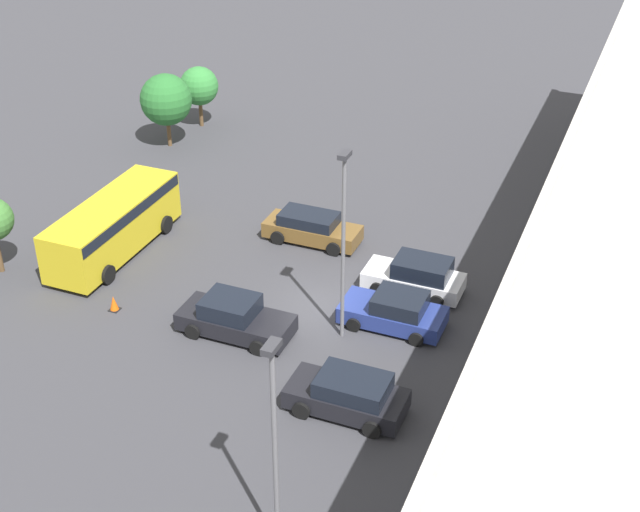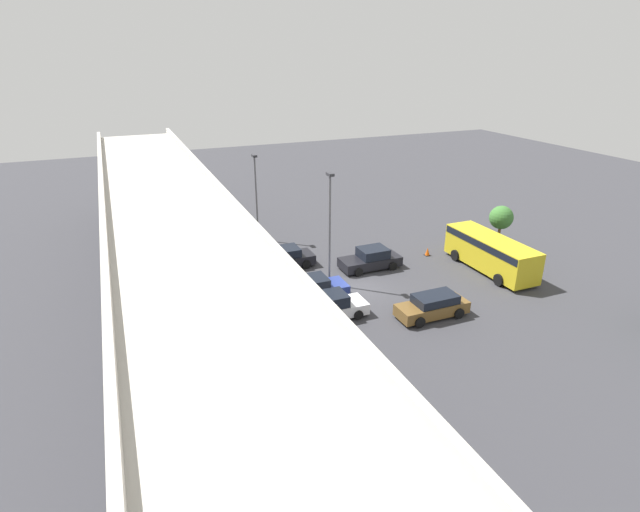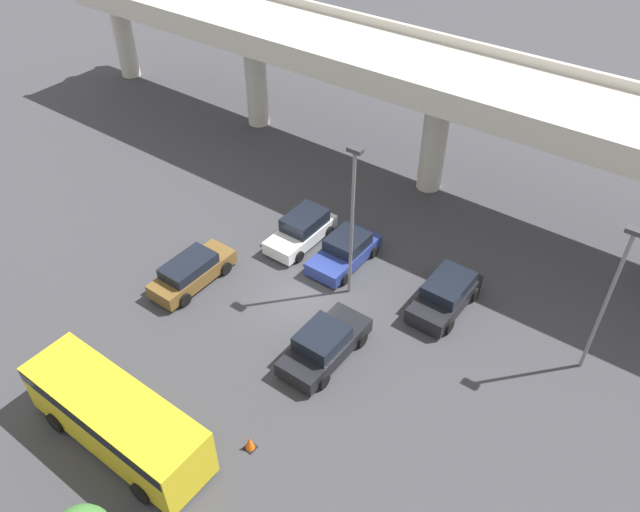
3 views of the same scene
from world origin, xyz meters
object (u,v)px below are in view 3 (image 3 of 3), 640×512
at_px(parked_car_4, 446,294).
at_px(traffic_cone, 250,443).
at_px(lamp_post_near_aisle, 352,214).
at_px(parked_car_1, 302,230).
at_px(parked_car_3, 324,344).
at_px(parked_car_0, 192,271).
at_px(shuttle_bus, 116,416).
at_px(parked_car_2, 345,251).
at_px(lamp_post_mid_lot, 610,292).

height_order(parked_car_4, traffic_cone, parked_car_4).
xyz_separation_m(parked_car_4, lamp_post_near_aisle, (-4.38, -1.93, 4.08)).
relative_size(parked_car_1, lamp_post_near_aisle, 0.53).
xyz_separation_m(parked_car_3, lamp_post_near_aisle, (-1.51, 4.22, 4.10)).
xyz_separation_m(parked_car_0, shuttle_bus, (4.52, -8.35, 0.84)).
bearing_deg(traffic_cone, shuttle_bus, -147.65).
bearing_deg(parked_car_1, parked_car_4, 90.56).
bearing_deg(traffic_cone, parked_car_0, 147.66).
distance_m(parked_car_2, parked_car_4, 5.90).
distance_m(lamp_post_mid_lot, traffic_cone, 15.67).
bearing_deg(lamp_post_mid_lot, parked_car_1, -178.80).
bearing_deg(traffic_cone, lamp_post_mid_lot, 52.79).
relative_size(parked_car_1, shuttle_bus, 0.54).
bearing_deg(parked_car_2, parked_car_1, -91.07).
distance_m(parked_car_0, parked_car_4, 12.82).
relative_size(parked_car_0, parked_car_2, 1.08).
bearing_deg(parked_car_1, lamp_post_mid_lot, 91.20).
bearing_deg(parked_car_4, shuttle_bus, -24.83).
bearing_deg(parked_car_0, parked_car_1, -21.61).
bearing_deg(shuttle_bus, traffic_cone, -147.65).
xyz_separation_m(parked_car_0, lamp_post_near_aisle, (6.86, 4.25, 4.11)).
distance_m(parked_car_0, parked_car_1, 6.55).
height_order(parked_car_0, parked_car_4, parked_car_4).
relative_size(parked_car_4, lamp_post_near_aisle, 0.53).
height_order(parked_car_3, parked_car_4, parked_car_3).
bearing_deg(parked_car_0, traffic_cone, -122.34).
relative_size(parked_car_0, traffic_cone, 6.78).
relative_size(parked_car_0, lamp_post_near_aisle, 0.57).
bearing_deg(shuttle_bus, parked_car_0, -61.59).
height_order(parked_car_4, lamp_post_mid_lot, lamp_post_mid_lot).
xyz_separation_m(parked_car_1, lamp_post_mid_lot, (15.56, 0.33, 3.77)).
bearing_deg(parked_car_1, parked_car_3, 44.52).
relative_size(parked_car_4, lamp_post_mid_lot, 0.57).
distance_m(parked_car_2, lamp_post_mid_lot, 13.21).
xyz_separation_m(parked_car_2, parked_car_4, (5.89, 0.14, 0.06)).
bearing_deg(parked_car_1, parked_car_2, 88.93).
bearing_deg(lamp_post_mid_lot, parked_car_3, -146.38).
relative_size(parked_car_3, traffic_cone, 6.87).
distance_m(shuttle_bus, traffic_cone, 5.28).
relative_size(parked_car_2, traffic_cone, 6.30).
height_order(parked_car_1, parked_car_4, parked_car_1).
bearing_deg(lamp_post_near_aisle, lamp_post_mid_lot, 11.02).
bearing_deg(parked_car_3, parked_car_4, -24.98).
relative_size(parked_car_0, parked_car_1, 1.07).
relative_size(parked_car_1, parked_car_4, 1.00).
height_order(parked_car_0, parked_car_2, parked_car_2).
bearing_deg(parked_car_3, shuttle_bus, 155.28).
bearing_deg(parked_car_3, parked_car_1, 44.52).
distance_m(parked_car_3, lamp_post_mid_lot, 12.14).
height_order(parked_car_0, parked_car_1, parked_car_1).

